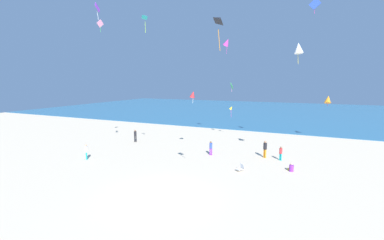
{
  "coord_description": "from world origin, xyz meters",
  "views": [
    {
      "loc": [
        8.41,
        -13.57,
        7.52
      ],
      "look_at": [
        0.0,
        5.47,
        4.4
      ],
      "focal_mm": 23.76,
      "sensor_mm": 36.0,
      "label": 1
    }
  ],
  "objects": [
    {
      "name": "kite_black",
      "position": [
        4.03,
        0.17,
        10.83
      ],
      "size": [
        0.89,
        0.92,
        1.87
      ],
      "rotation": [
        0.0,
        0.0,
        5.33
      ],
      "color": "black"
    },
    {
      "name": "person_4",
      "position": [
        -0.13,
        10.6,
        0.85
      ],
      "size": [
        0.35,
        0.35,
        1.48
      ],
      "rotation": [
        0.0,
        0.0,
        1.79
      ],
      "color": "purple",
      "rests_on": "ground_plane"
    },
    {
      "name": "person_1",
      "position": [
        7.76,
        8.81,
        0.29
      ],
      "size": [
        0.57,
        0.69,
        0.77
      ],
      "rotation": [
        0.0,
        0.0,
        2.06
      ],
      "color": "purple",
      "rests_on": "ground_plane"
    },
    {
      "name": "kite_yellow",
      "position": [
        -0.69,
        20.39,
        4.0
      ],
      "size": [
        0.6,
        0.44,
        1.61
      ],
      "rotation": [
        0.0,
        0.0,
        4.6
      ],
      "color": "yellow"
    },
    {
      "name": "ocean_water",
      "position": [
        0.0,
        55.24,
        0.03
      ],
      "size": [
        120.0,
        60.0,
        0.05
      ],
      "primitive_type": "cube",
      "color": "teal",
      "rests_on": "ground_plane"
    },
    {
      "name": "person_5",
      "position": [
        6.66,
        11.61,
        0.8
      ],
      "size": [
        0.39,
        0.39,
        1.38
      ],
      "rotation": [
        0.0,
        0.0,
        4.02
      ],
      "color": "#19ADB2",
      "rests_on": "ground_plane"
    },
    {
      "name": "kite_teal",
      "position": [
        -4.43,
        5.66,
        13.02
      ],
      "size": [
        0.73,
        0.64,
        1.53
      ],
      "rotation": [
        0.0,
        0.0,
        5.98
      ],
      "color": "#1EADAD"
    },
    {
      "name": "kite_blue",
      "position": [
        8.82,
        14.64,
        14.91
      ],
      "size": [
        1.09,
        0.44,
        1.46
      ],
      "rotation": [
        0.0,
        0.0,
        5.66
      ],
      "color": "blue"
    },
    {
      "name": "kite_purple",
      "position": [
        -8.45,
        4.3,
        13.9
      ],
      "size": [
        0.37,
        0.89,
        1.48
      ],
      "rotation": [
        0.0,
        0.0,
        1.58
      ],
      "color": "purple"
    },
    {
      "name": "kite_pink",
      "position": [
        -11.34,
        7.66,
        13.48
      ],
      "size": [
        0.24,
        0.8,
        1.26
      ],
      "rotation": [
        0.0,
        0.0,
        4.23
      ],
      "color": "pink"
    },
    {
      "name": "kite_magenta",
      "position": [
        -0.7,
        17.7,
        12.37
      ],
      "size": [
        1.25,
        1.11,
        1.93
      ],
      "rotation": [
        0.0,
        0.0,
        4.21
      ],
      "color": "#DB3DA8"
    },
    {
      "name": "person_3",
      "position": [
        5.14,
        11.89,
        1.01
      ],
      "size": [
        0.49,
        0.49,
        1.75
      ],
      "rotation": [
        0.0,
        0.0,
        3.97
      ],
      "color": "orange",
      "rests_on": "ground_plane"
    },
    {
      "name": "beach_chair_far_left",
      "position": [
        3.81,
        7.13,
        0.29
      ],
      "size": [
        0.78,
        0.8,
        0.63
      ],
      "rotation": [
        0.0,
        0.0,
        4.04
      ],
      "color": "white",
      "rests_on": "ground_plane"
    },
    {
      "name": "kite_red",
      "position": [
        -2.36,
        11.03,
        6.24
      ],
      "size": [
        0.89,
        0.8,
        1.34
      ],
      "rotation": [
        0.0,
        0.0,
        1.12
      ],
      "color": "red"
    },
    {
      "name": "kite_green",
      "position": [
        -0.1,
        18.22,
        7.0
      ],
      "size": [
        0.44,
        0.83,
        1.16
      ],
      "rotation": [
        0.0,
        0.0,
        5.57
      ],
      "color": "green"
    },
    {
      "name": "ground_plane",
      "position": [
        0.0,
        10.0,
        0.0
      ],
      "size": [
        120.0,
        120.0,
        0.0
      ],
      "primitive_type": "plane",
      "color": "beige"
    },
    {
      "name": "kite_orange",
      "position": [
        11.2,
        22.9,
        5.36
      ],
      "size": [
        1.04,
        1.25,
        1.49
      ],
      "rotation": [
        0.0,
        0.0,
        2.88
      ],
      "color": "orange"
    },
    {
      "name": "person_2",
      "position": [
        -10.74,
        4.24,
        0.88
      ],
      "size": [
        0.43,
        0.43,
        1.52
      ],
      "rotation": [
        0.0,
        0.0,
        0.84
      ],
      "color": "#19ADB2",
      "rests_on": "ground_plane"
    },
    {
      "name": "kite_white",
      "position": [
        7.74,
        9.95,
        10.33
      ],
      "size": [
        1.12,
        1.13,
        1.79
      ],
      "rotation": [
        0.0,
        0.0,
        3.88
      ],
      "color": "white"
    },
    {
      "name": "person_0",
      "position": [
        -10.81,
        12.23,
        0.9
      ],
      "size": [
        0.4,
        0.4,
        1.57
      ],
      "rotation": [
        0.0,
        0.0,
        1.9
      ],
      "color": "black",
      "rests_on": "ground_plane"
    }
  ]
}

